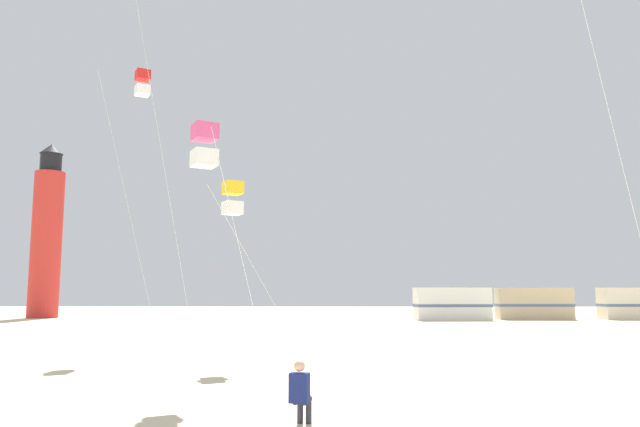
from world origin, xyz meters
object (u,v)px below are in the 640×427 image
Objects in this scene: kite_box_rainbow at (205,146)px; rv_van_tan at (534,304)px; kite_box_scarlet at (143,83)px; rv_van_white at (452,304)px; lighthouse_distant at (47,235)px; kite_box_gold at (233,198)px; kite_flyer_standing at (301,391)px; rv_van_cream at (638,304)px.

kite_box_rainbow reaches higher than rv_van_tan.
rv_van_white is (18.86, 27.56, -10.25)m from kite_box_scarlet.
lighthouse_distant is at bearing 120.82° from kite_box_scarlet.
rv_van_white is at bearing -6.29° from lighthouse_distant.
kite_box_scarlet is 12.95m from kite_box_rainbow.
rv_van_white is (13.81, 33.08, -4.18)m from kite_box_gold.
rv_van_tan is at bearing -99.94° from kite_flyer_standing.
rv_van_white is at bearing -166.31° from rv_van_tan.
kite_box_scarlet is 34.93m from rv_van_white.
rv_van_cream is at bearing 48.66° from kite_box_gold.
kite_box_gold is 36.08m from rv_van_white.
kite_flyer_standing is 11.01m from kite_box_gold.
kite_box_rainbow is 45.31m from rv_van_tan.
kite_box_scarlet is 0.73× the size of lighthouse_distant.
kite_box_scarlet is 9.63m from kite_box_gold.
kite_box_rainbow is 50.45m from rv_van_cream.
kite_box_rainbow is at bearing -44.72° from kite_flyer_standing.
lighthouse_distant is at bearing 119.61° from kite_box_rainbow.
kite_box_scarlet is at bearing 115.82° from kite_box_rainbow.
rv_van_tan is at bearing -3.27° from lighthouse_distant.
kite_box_scarlet is 1.99× the size of kite_box_gold.
kite_box_rainbow reaches higher than rv_van_cream.
kite_box_scarlet is (-7.88, 14.93, 11.02)m from kite_flyer_standing.
kite_box_gold is 0.94× the size of rv_van_tan.
rv_van_cream is (54.59, -2.44, -6.45)m from lighthouse_distant.
kite_box_gold reaches higher than rv_van_tan.
rv_van_white is 16.90m from rv_van_cream.
lighthouse_distant reaches higher than rv_van_tan.
kite_box_scarlet is 47.27m from rv_van_cream.
lighthouse_distant is at bearing 122.77° from kite_box_gold.
kite_box_rainbow is at bearing -60.39° from lighthouse_distant.
kite_box_gold is (-2.83, 9.41, 4.96)m from kite_flyer_standing.
kite_box_scarlet reaches higher than rv_van_white.
rv_van_tan is at bearing 58.34° from kite_box_gold.
rv_van_white reaches higher than kite_flyer_standing.
rv_van_tan is (21.37, 34.65, -4.18)m from kite_box_gold.
kite_box_rainbow is (5.11, -10.57, -5.45)m from kite_box_scarlet.
rv_van_cream is at bearing 2.86° from rv_van_tan.
rv_van_white is at bearing 70.18° from kite_box_rainbow.
rv_van_white is (13.74, 38.13, -4.80)m from kite_box_rainbow.
rv_van_cream is at bearing 52.52° from kite_box_rainbow.
kite_flyer_standing is at bearing -108.92° from rv_van_white.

